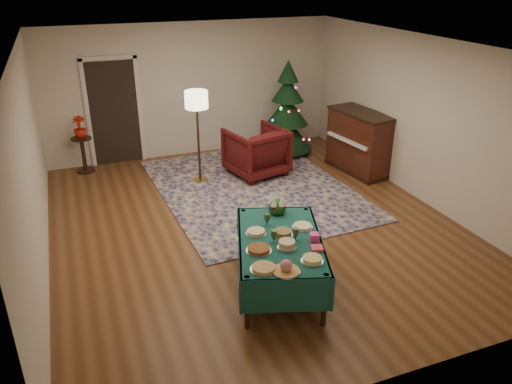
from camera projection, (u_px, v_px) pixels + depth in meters
name	position (u px, v px, depth m)	size (l,w,h in m)	color
room_shell	(253.00, 141.00, 7.26)	(7.00, 7.00, 7.00)	#593319
doorway	(114.00, 110.00, 9.80)	(1.08, 0.04, 2.16)	black
rug	(253.00, 188.00, 9.02)	(3.20, 4.20, 0.02)	#16144B
buffet_table	(280.00, 248.00, 6.08)	(1.51, 1.97, 0.68)	black
platter_0	(264.00, 268.00, 5.40)	(0.30, 0.30, 0.04)	silver
platter_1	(286.00, 267.00, 5.35)	(0.31, 0.31, 0.15)	silver
platter_2	(312.00, 259.00, 5.55)	(0.25, 0.25, 0.06)	silver
platter_3	(259.00, 249.00, 5.76)	(0.30, 0.30, 0.05)	silver
platter_4	(287.00, 245.00, 5.81)	(0.23, 0.23, 0.09)	silver
platter_5	(256.00, 232.00, 6.13)	(0.26, 0.26, 0.05)	silver
platter_6	(283.00, 233.00, 6.09)	(0.25, 0.25, 0.07)	silver
platter_7	(302.00, 226.00, 6.27)	(0.27, 0.27, 0.04)	silver
goblet_0	(267.00, 219.00, 6.31)	(0.07, 0.07, 0.16)	#2D471E
goblet_1	(296.00, 234.00, 5.96)	(0.07, 0.07, 0.16)	#2D471E
goblet_2	(274.00, 236.00, 5.92)	(0.07, 0.07, 0.16)	#2D471E
napkin_stack	(317.00, 248.00, 5.79)	(0.14, 0.14, 0.04)	#ED4160
gift_box	(314.00, 237.00, 5.97)	(0.11, 0.11, 0.09)	#F945B2
centerpiece	(277.00, 205.00, 6.59)	(0.24, 0.25, 0.28)	#1E4C1E
armchair	(256.00, 149.00, 9.45)	(0.99, 0.92, 1.02)	#490F0F
floor_lamp	(197.00, 105.00, 8.78)	(0.41, 0.41, 1.70)	#A57F3F
side_table	(84.00, 155.00, 9.65)	(0.39, 0.39, 0.69)	black
potted_plant	(80.00, 132.00, 9.45)	(0.24, 0.42, 0.24)	#B41D0C
christmas_tree	(287.00, 113.00, 10.40)	(1.16, 1.16, 1.97)	black
piano	(359.00, 143.00, 9.58)	(0.82, 1.44, 1.19)	black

